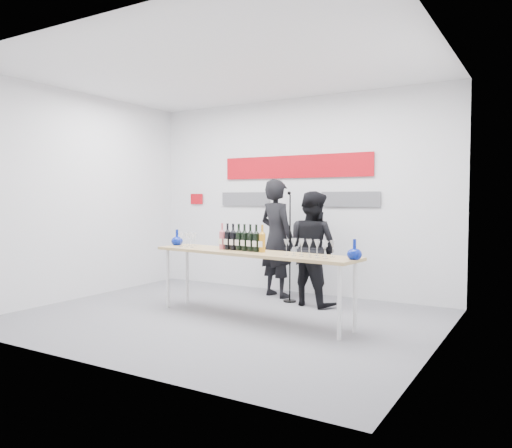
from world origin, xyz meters
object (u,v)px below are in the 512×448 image
object	(u,v)px
tasting_table	(252,257)
mic_stand	(290,268)
presenter_left	(277,238)
presenter_right	(312,248)

from	to	relation	value
tasting_table	mic_stand	size ratio (longest dim) A/B	1.78
presenter_left	mic_stand	distance (m)	0.58
tasting_table	mic_stand	world-z (taller)	mic_stand
tasting_table	presenter_right	world-z (taller)	presenter_right
tasting_table	presenter_right	xyz separation A→B (m)	(0.30, 1.09, 0.02)
presenter_right	mic_stand	bearing A→B (deg)	9.81
presenter_left	mic_stand	size ratio (longest dim) A/B	1.12
presenter_right	mic_stand	xyz separation A→B (m)	(-0.35, 0.02, -0.30)
presenter_left	tasting_table	bearing A→B (deg)	125.66
presenter_left	presenter_right	world-z (taller)	presenter_left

